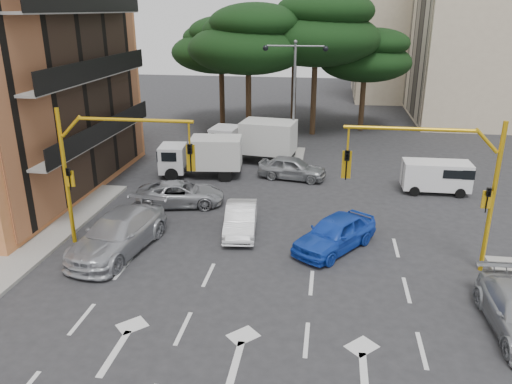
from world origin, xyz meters
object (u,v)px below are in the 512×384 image
car_silver_wagon (118,234)px  van_white (436,177)px  car_silver_cross_b (292,168)px  box_truck_a (202,157)px  car_silver_cross_a (181,194)px  box_truck_b (254,141)px  signal_mast_left (104,160)px  car_white_hatch (241,219)px  car_blue_compact (335,233)px  signal_mast_right (446,175)px  street_lamp_center (295,80)px

car_silver_wagon → van_white: bearing=42.4°
car_silver_cross_b → box_truck_a: bearing=103.4°
car_silver_wagon → car_silver_cross_a: (1.07, 5.55, -0.19)m
car_silver_wagon → car_silver_cross_a: car_silver_wagon is taller
car_silver_wagon → box_truck_b: size_ratio=0.98×
signal_mast_left → car_silver_cross_b: 12.82m
car_white_hatch → car_silver_wagon: (-4.80, -2.66, 0.17)m
car_silver_cross_a → car_blue_compact: bearing=-128.3°
signal_mast_right → car_silver_cross_b: size_ratio=1.46×
signal_mast_right → car_silver_cross_b: bearing=122.6°
signal_mast_right → car_silver_cross_b: (-6.53, 10.20, -3.18)m
signal_mast_right → car_silver_cross_b: 12.52m
car_silver_wagon → car_silver_cross_b: size_ratio=1.37×
car_silver_cross_b → car_blue_compact: bearing=-154.9°
street_lamp_center → van_white: (8.42, -5.00, -4.52)m
car_silver_cross_b → car_silver_wagon: bearing=158.2°
street_lamp_center → car_white_hatch: street_lamp_center is taller
car_silver_wagon → box_truck_a: (1.00, 10.37, 0.42)m
car_silver_wagon → box_truck_a: box_truck_a is taller
street_lamp_center → box_truck_a: bearing=-141.4°
signal_mast_right → box_truck_a: (-12.06, 9.82, -2.65)m
signal_mast_left → car_silver_cross_a: (1.63, 5.01, -3.25)m
car_silver_cross_b → signal_mast_right: bearing=-137.9°
car_white_hatch → car_silver_wagon: size_ratio=0.70×
car_white_hatch → car_silver_wagon: car_silver_wagon is taller
signal_mast_left → car_silver_cross_b: bearing=55.2°
street_lamp_center → car_blue_compact: size_ratio=1.76×
street_lamp_center → car_silver_wagon: 16.49m
signal_mast_right → car_white_hatch: (-8.26, 2.12, -3.24)m
van_white → box_truck_a: (-13.67, 0.81, 0.33)m
signal_mast_left → car_white_hatch: size_ratio=1.52×
car_silver_wagon → signal_mast_left: bearing=145.0°
car_silver_cross_b → box_truck_b: 4.45m
signal_mast_left → car_white_hatch: bearing=21.6°
car_blue_compact → car_white_hatch: bearing=-159.4°
car_white_hatch → car_silver_cross_b: 8.27m
box_truck_b → car_white_hatch: bearing=-166.7°
car_silver_cross_b → box_truck_a: size_ratio=0.82×
signal_mast_right → signal_mast_left: (-13.61, 0.00, 0.00)m
car_blue_compact → car_silver_cross_a: 8.97m
car_silver_cross_a → van_white: (13.60, 4.00, 0.28)m
car_silver_cross_a → van_white: bearing=-85.4°
street_lamp_center → car_silver_cross_b: (0.28, -3.81, -4.73)m
car_blue_compact → box_truck_a: size_ratio=0.88×
car_blue_compact → car_silver_cross_b: bearing=140.7°
car_silver_cross_a → box_truck_a: bearing=-11.0°
car_silver_cross_a → box_truck_a: 4.85m
car_silver_cross_a → van_white: 14.18m
car_silver_wagon → van_white: van_white is taller
car_white_hatch → box_truck_b: 11.48m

